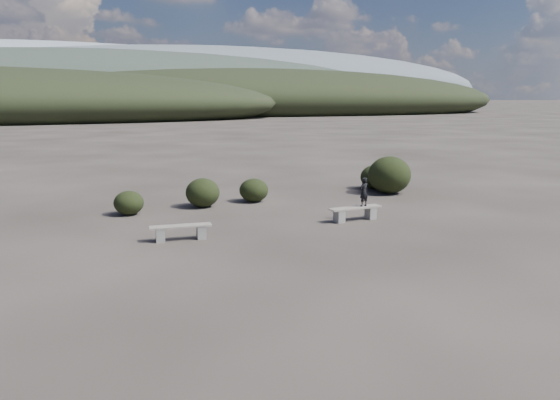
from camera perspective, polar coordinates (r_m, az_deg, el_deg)
name	(u,v)px	position (r m, az deg, el deg)	size (l,w,h in m)	color
ground	(356,277)	(11.97, 7.93, -7.98)	(1200.00, 1200.00, 0.00)	#2B2521
bench_left	(181,231)	(15.00, -10.32, -3.21)	(1.67, 0.44, 0.41)	gray
bench_right	(355,212)	(17.23, 7.86, -1.28)	(1.77, 0.53, 0.44)	gray
seated_person	(364,192)	(17.28, 8.75, 0.84)	(0.33, 0.22, 0.91)	black
shrub_a	(129,203)	(18.58, -15.52, -0.29)	(0.97, 0.97, 0.79)	black
shrub_b	(203,193)	(19.35, -8.09, 0.76)	(1.19, 1.19, 1.02)	black
shrub_c	(254,190)	(20.17, -2.75, 1.03)	(1.08, 1.08, 0.86)	black
shrub_d	(389,175)	(22.30, 11.37, 2.59)	(1.71, 1.71, 1.49)	black
shrub_e	(375,177)	(23.28, 9.89, 2.37)	(1.21, 1.21, 1.01)	black
mountain_ridges	(75,85)	(349.14, -20.65, 11.18)	(500.00, 400.00, 56.00)	black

